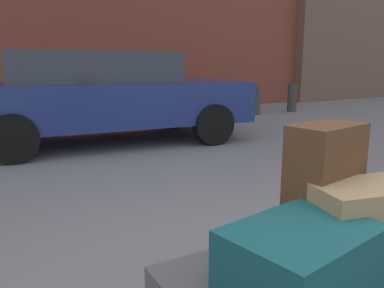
{
  "coord_description": "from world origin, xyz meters",
  "views": [
    {
      "loc": [
        -1.28,
        -1.08,
        1.23
      ],
      "look_at": [
        0.0,
        1.2,
        0.69
      ],
      "focal_mm": 35.84,
      "sensor_mm": 36.0,
      "label": 1
    }
  ],
  "objects_px": {
    "bollard_kerb_mid": "(208,102)",
    "suitcase_brown_front_right": "(324,182)",
    "luggage_cart": "(322,282)",
    "bicycle_leaning": "(215,97)",
    "bollard_kerb_far": "(255,100)",
    "suitcase_teal_center": "(301,258)",
    "bollard_corner": "(292,98)",
    "parked_car": "(105,95)",
    "bollard_kerb_near": "(159,105)",
    "duffel_bag_tan_rear_right": "(373,219)"
  },
  "relations": [
    {
      "from": "bollard_kerb_mid",
      "to": "suitcase_brown_front_right",
      "type": "bearing_deg",
      "value": -116.77
    },
    {
      "from": "luggage_cart",
      "to": "bicycle_leaning",
      "type": "height_order",
      "value": "bicycle_leaning"
    },
    {
      "from": "suitcase_brown_front_right",
      "to": "bollard_kerb_far",
      "type": "height_order",
      "value": "suitcase_brown_front_right"
    },
    {
      "from": "suitcase_teal_center",
      "to": "bicycle_leaning",
      "type": "height_order",
      "value": "bicycle_leaning"
    },
    {
      "from": "bicycle_leaning",
      "to": "bollard_kerb_mid",
      "type": "distance_m",
      "value": 1.43
    },
    {
      "from": "suitcase_teal_center",
      "to": "suitcase_brown_front_right",
      "type": "height_order",
      "value": "suitcase_brown_front_right"
    },
    {
      "from": "suitcase_brown_front_right",
      "to": "bollard_corner",
      "type": "height_order",
      "value": "suitcase_brown_front_right"
    },
    {
      "from": "luggage_cart",
      "to": "bollard_kerb_mid",
      "type": "height_order",
      "value": "bollard_kerb_mid"
    },
    {
      "from": "parked_car",
      "to": "bollard_kerb_mid",
      "type": "distance_m",
      "value": 3.34
    },
    {
      "from": "suitcase_teal_center",
      "to": "bollard_kerb_far",
      "type": "height_order",
      "value": "bollard_kerb_far"
    },
    {
      "from": "suitcase_brown_front_right",
      "to": "bicycle_leaning",
      "type": "bearing_deg",
      "value": 50.99
    },
    {
      "from": "parked_car",
      "to": "bollard_kerb_mid",
      "type": "relative_size",
      "value": 6.07
    },
    {
      "from": "luggage_cart",
      "to": "bollard_kerb_near",
      "type": "relative_size",
      "value": 1.9
    },
    {
      "from": "suitcase_teal_center",
      "to": "bollard_corner",
      "type": "height_order",
      "value": "bollard_corner"
    },
    {
      "from": "bicycle_leaning",
      "to": "bollard_kerb_near",
      "type": "distance_m",
      "value": 2.42
    },
    {
      "from": "parked_car",
      "to": "bollard_kerb_near",
      "type": "height_order",
      "value": "parked_car"
    },
    {
      "from": "duffel_bag_tan_rear_right",
      "to": "bollard_kerb_near",
      "type": "relative_size",
      "value": 0.83
    },
    {
      "from": "luggage_cart",
      "to": "duffel_bag_tan_rear_right",
      "type": "height_order",
      "value": "duffel_bag_tan_rear_right"
    },
    {
      "from": "luggage_cart",
      "to": "bollard_kerb_mid",
      "type": "distance_m",
      "value": 7.33
    },
    {
      "from": "luggage_cart",
      "to": "bollard_kerb_far",
      "type": "xyz_separation_m",
      "value": [
        4.8,
        6.49,
        0.1
      ]
    },
    {
      "from": "bicycle_leaning",
      "to": "bollard_corner",
      "type": "bearing_deg",
      "value": -32.6
    },
    {
      "from": "suitcase_teal_center",
      "to": "bollard_kerb_mid",
      "type": "relative_size",
      "value": 0.83
    },
    {
      "from": "bicycle_leaning",
      "to": "bollard_kerb_near",
      "type": "xyz_separation_m",
      "value": [
        -2.16,
        -1.09,
        -0.01
      ]
    },
    {
      "from": "luggage_cart",
      "to": "parked_car",
      "type": "height_order",
      "value": "parked_car"
    },
    {
      "from": "bollard_kerb_mid",
      "to": "luggage_cart",
      "type": "bearing_deg",
      "value": -117.59
    },
    {
      "from": "luggage_cart",
      "to": "bollard_kerb_far",
      "type": "height_order",
      "value": "bollard_kerb_far"
    },
    {
      "from": "suitcase_teal_center",
      "to": "parked_car",
      "type": "xyz_separation_m",
      "value": [
        0.7,
        4.94,
        0.29
      ]
    },
    {
      "from": "suitcase_teal_center",
      "to": "bollard_kerb_far",
      "type": "relative_size",
      "value": 0.83
    },
    {
      "from": "bollard_corner",
      "to": "parked_car",
      "type": "bearing_deg",
      "value": -163.69
    },
    {
      "from": "bollard_kerb_mid",
      "to": "bollard_corner",
      "type": "bearing_deg",
      "value": 0.0
    },
    {
      "from": "luggage_cart",
      "to": "suitcase_teal_center",
      "type": "height_order",
      "value": "suitcase_teal_center"
    },
    {
      "from": "suitcase_brown_front_right",
      "to": "bicycle_leaning",
      "type": "xyz_separation_m",
      "value": [
        4.08,
        7.35,
        -0.27
      ]
    },
    {
      "from": "suitcase_teal_center",
      "to": "bollard_corner",
      "type": "bearing_deg",
      "value": 36.42
    },
    {
      "from": "bollard_kerb_mid",
      "to": "bollard_kerb_far",
      "type": "relative_size",
      "value": 1.0
    },
    {
      "from": "suitcase_teal_center",
      "to": "duffel_bag_tan_rear_right",
      "type": "height_order",
      "value": "duffel_bag_tan_rear_right"
    },
    {
      "from": "suitcase_brown_front_right",
      "to": "bollard_kerb_far",
      "type": "relative_size",
      "value": 0.82
    },
    {
      "from": "duffel_bag_tan_rear_right",
      "to": "bollard_kerb_far",
      "type": "bearing_deg",
      "value": 68.44
    },
    {
      "from": "luggage_cart",
      "to": "bicycle_leaning",
      "type": "relative_size",
      "value": 0.79
    },
    {
      "from": "suitcase_brown_front_right",
      "to": "bollard_kerb_near",
      "type": "height_order",
      "value": "suitcase_brown_front_right"
    },
    {
      "from": "suitcase_brown_front_right",
      "to": "bicycle_leaning",
      "type": "relative_size",
      "value": 0.34
    },
    {
      "from": "bollard_kerb_near",
      "to": "suitcase_teal_center",
      "type": "bearing_deg",
      "value": -109.82
    },
    {
      "from": "duffel_bag_tan_rear_right",
      "to": "parked_car",
      "type": "height_order",
      "value": "parked_car"
    },
    {
      "from": "bollard_kerb_far",
      "to": "suitcase_teal_center",
      "type": "bearing_deg",
      "value": -127.36
    },
    {
      "from": "bollard_kerb_mid",
      "to": "bollard_corner",
      "type": "distance_m",
      "value": 2.63
    },
    {
      "from": "parked_car",
      "to": "suitcase_teal_center",
      "type": "bearing_deg",
      "value": -98.11
    },
    {
      "from": "duffel_bag_tan_rear_right",
      "to": "suitcase_teal_center",
      "type": "bearing_deg",
      "value": -160.84
    },
    {
      "from": "duffel_bag_tan_rear_right",
      "to": "bollard_corner",
      "type": "distance_m",
      "value": 8.66
    },
    {
      "from": "suitcase_brown_front_right",
      "to": "bollard_kerb_far",
      "type": "distance_m",
      "value": 7.75
    },
    {
      "from": "bollard_kerb_near",
      "to": "duffel_bag_tan_rear_right",
      "type": "bearing_deg",
      "value": -105.83
    },
    {
      "from": "suitcase_teal_center",
      "to": "bollard_kerb_near",
      "type": "relative_size",
      "value": 0.83
    }
  ]
}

